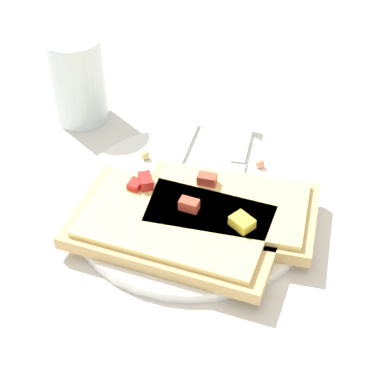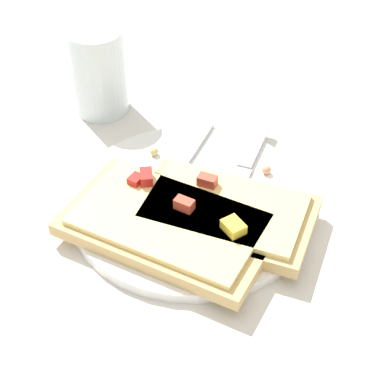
# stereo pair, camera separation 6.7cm
# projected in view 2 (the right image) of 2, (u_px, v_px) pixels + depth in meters

# --- Properties ---
(ground_plane) EXTENTS (4.00, 4.00, 0.00)m
(ground_plane) POSITION_uv_depth(u_px,v_px,m) (192.00, 207.00, 0.68)
(ground_plane) COLOR beige
(plate) EXTENTS (0.26, 0.26, 0.01)m
(plate) POSITION_uv_depth(u_px,v_px,m) (192.00, 203.00, 0.68)
(plate) COLOR white
(plate) RESTS_ON ground
(fork) EXTENTS (0.10, 0.19, 0.01)m
(fork) POSITION_uv_depth(u_px,v_px,m) (172.00, 180.00, 0.69)
(fork) COLOR #B7B7BC
(fork) RESTS_ON plate
(knife) EXTENTS (0.10, 0.22, 0.01)m
(knife) POSITION_uv_depth(u_px,v_px,m) (241.00, 173.00, 0.70)
(knife) COLOR #B7B7BC
(knife) RESTS_ON plate
(pizza_slice_main) EXTENTS (0.24, 0.20, 0.03)m
(pizza_slice_main) POSITION_uv_depth(u_px,v_px,m) (169.00, 224.00, 0.63)
(pizza_slice_main) COLOR tan
(pizza_slice_main) RESTS_ON plate
(pizza_slice_corner) EXTENTS (0.20, 0.17, 0.03)m
(pizza_slice_corner) POSITION_uv_depth(u_px,v_px,m) (224.00, 212.00, 0.65)
(pizza_slice_corner) COLOR tan
(pizza_slice_corner) RESTS_ON plate
(crumb_scatter) EXTENTS (0.19, 0.13, 0.01)m
(crumb_scatter) POSITION_uv_depth(u_px,v_px,m) (179.00, 190.00, 0.68)
(crumb_scatter) COLOR tan
(crumb_scatter) RESTS_ON plate
(drinking_glass) EXTENTS (0.07, 0.07, 0.11)m
(drinking_glass) POSITION_uv_depth(u_px,v_px,m) (99.00, 71.00, 0.78)
(drinking_glass) COLOR silver
(drinking_glass) RESTS_ON ground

